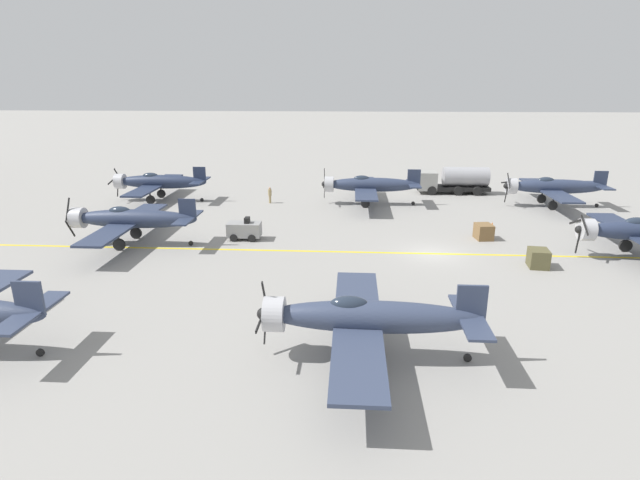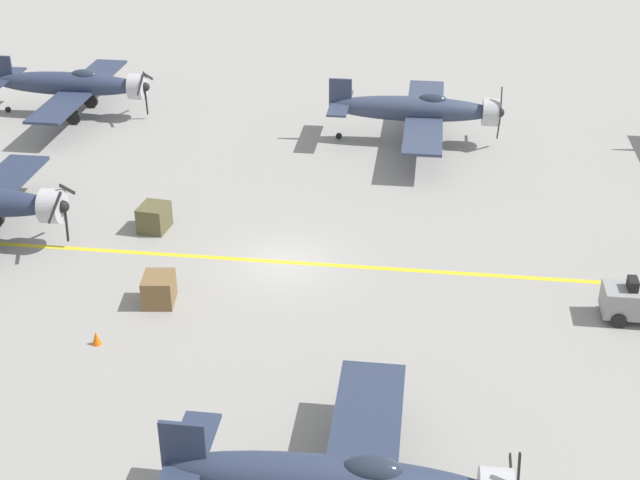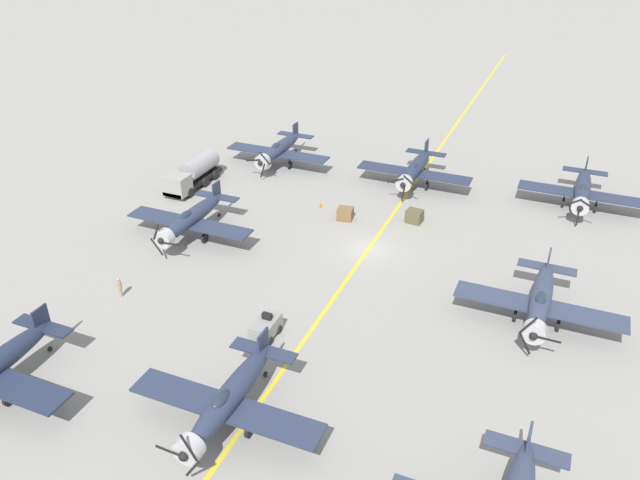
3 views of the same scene
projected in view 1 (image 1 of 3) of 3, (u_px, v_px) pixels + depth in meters
ground_plane at (433, 254)px, 36.27m from camera, size 400.00×400.00×0.00m
taxiway_stripe at (433, 254)px, 36.27m from camera, size 0.30×160.00×0.01m
airplane_far_center at (130, 219)px, 37.81m from camera, size 12.00×9.98×3.65m
airplane_near_right at (553, 187)px, 49.73m from camera, size 12.00×9.98×3.65m
airplane_mid_left at (366, 317)px, 21.85m from camera, size 12.00×9.98×3.65m
airplane_mid_right at (369, 185)px, 50.61m from camera, size 12.00×9.98×3.68m
airplane_far_right at (158, 182)px, 52.17m from camera, size 12.00×9.98×3.65m
fuel_tanker at (453, 180)px, 56.04m from camera, size 2.67×8.00×2.98m
tow_tractor at (244, 230)px, 39.46m from camera, size 1.57×2.60×1.79m
ground_crew_walking at (270, 194)px, 51.54m from camera, size 0.36×0.36×1.67m
supply_crate_by_tanker at (484, 232)px, 39.55m from camera, size 1.59×1.38×1.21m
supply_crate_mid_lane at (538, 258)px, 33.47m from camera, size 1.61×1.39×1.23m
traffic_cone at (492, 225)px, 42.61m from camera, size 0.36×0.36×0.55m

